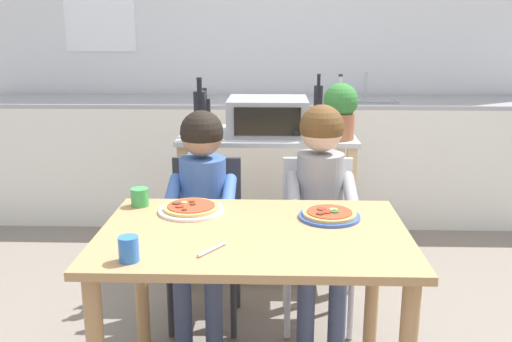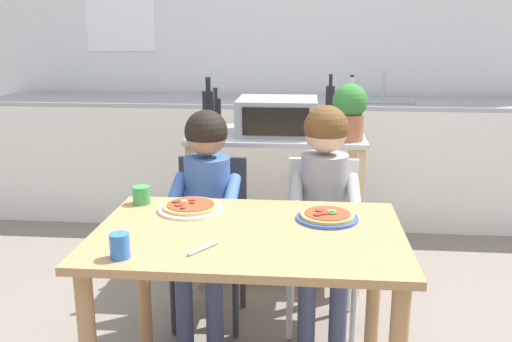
% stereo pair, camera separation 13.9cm
% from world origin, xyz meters
% --- Properties ---
extents(ground_plane, '(10.42, 10.42, 0.00)m').
position_xyz_m(ground_plane, '(0.00, 1.04, 0.00)').
color(ground_plane, slate).
extents(back_wall_tiled, '(4.91, 0.14, 2.70)m').
position_xyz_m(back_wall_tiled, '(-0.00, 2.67, 1.35)').
color(back_wall_tiled, silver).
rests_on(back_wall_tiled, ground).
extents(kitchen_counter, '(4.42, 0.60, 1.11)m').
position_xyz_m(kitchen_counter, '(0.00, 2.26, 0.46)').
color(kitchen_counter, silver).
rests_on(kitchen_counter, ground).
extents(kitchen_island_cart, '(0.98, 0.58, 0.86)m').
position_xyz_m(kitchen_island_cart, '(0.04, 1.21, 0.57)').
color(kitchen_island_cart, '#B7BABF').
rests_on(kitchen_island_cart, ground).
extents(toaster_oven, '(0.44, 0.39, 0.20)m').
position_xyz_m(toaster_oven, '(0.04, 1.19, 0.96)').
color(toaster_oven, '#999BA0').
rests_on(toaster_oven, kitchen_island_cart).
extents(bottle_tall_green_wine, '(0.05, 0.05, 0.29)m').
position_xyz_m(bottle_tall_green_wine, '(-0.33, 1.12, 0.98)').
color(bottle_tall_green_wine, olive).
rests_on(bottle_tall_green_wine, kitchen_island_cart).
extents(bottle_dark_olive_oil, '(0.06, 0.06, 0.25)m').
position_xyz_m(bottle_dark_olive_oil, '(-0.32, 1.27, 0.96)').
color(bottle_dark_olive_oil, black).
rests_on(bottle_dark_olive_oil, kitchen_island_cart).
extents(bottle_squat_spirits, '(0.05, 0.05, 0.32)m').
position_xyz_m(bottle_squat_spirits, '(0.46, 1.32, 0.99)').
color(bottle_squat_spirits, '#ADB7B2').
rests_on(bottle_squat_spirits, kitchen_island_cart).
extents(bottle_slim_sauce, '(0.05, 0.05, 0.32)m').
position_xyz_m(bottle_slim_sauce, '(0.34, 1.42, 0.99)').
color(bottle_slim_sauce, black).
rests_on(bottle_slim_sauce, kitchen_island_cart).
extents(bottle_clear_vinegar, '(0.07, 0.07, 0.33)m').
position_xyz_m(bottle_clear_vinegar, '(-0.32, 1.01, 1.00)').
color(bottle_clear_vinegar, black).
rests_on(bottle_clear_vinegar, kitchen_island_cart).
extents(potted_herb_plant, '(0.18, 0.18, 0.30)m').
position_xyz_m(potted_herb_plant, '(0.43, 1.04, 1.02)').
color(potted_herb_plant, '#9E5B3D').
rests_on(potted_herb_plant, kitchen_island_cart).
extents(dining_table, '(1.14, 0.76, 0.72)m').
position_xyz_m(dining_table, '(0.00, 0.00, 0.61)').
color(dining_table, '#AD7F51').
rests_on(dining_table, ground).
extents(dining_chair_left, '(0.36, 0.36, 0.81)m').
position_xyz_m(dining_chair_left, '(-0.26, 0.66, 0.48)').
color(dining_chair_left, '#333338').
rests_on(dining_chair_left, ground).
extents(dining_chair_right, '(0.36, 0.36, 0.81)m').
position_xyz_m(dining_chair_right, '(0.29, 0.67, 0.48)').
color(dining_chair_right, silver).
rests_on(dining_chair_right, ground).
extents(child_in_blue_striped_shirt, '(0.32, 0.42, 1.06)m').
position_xyz_m(child_in_blue_striped_shirt, '(-0.26, 0.55, 0.69)').
color(child_in_blue_striped_shirt, '#424C6B').
rests_on(child_in_blue_striped_shirt, ground).
extents(child_in_grey_shirt, '(0.32, 0.42, 1.09)m').
position_xyz_m(child_in_grey_shirt, '(0.29, 0.56, 0.71)').
color(child_in_grey_shirt, '#424C6B').
rests_on(child_in_grey_shirt, ground).
extents(pizza_plate_white, '(0.27, 0.27, 0.03)m').
position_xyz_m(pizza_plate_white, '(-0.26, 0.21, 0.74)').
color(pizza_plate_white, white).
rests_on(pizza_plate_white, dining_table).
extents(pizza_plate_blue_rimmed, '(0.24, 0.24, 0.03)m').
position_xyz_m(pizza_plate_blue_rimmed, '(0.29, 0.15, 0.74)').
color(pizza_plate_blue_rimmed, '#3356B7').
rests_on(pizza_plate_blue_rimmed, dining_table).
extents(drinking_cup_green, '(0.07, 0.07, 0.08)m').
position_xyz_m(drinking_cup_green, '(-0.49, 0.28, 0.76)').
color(drinking_cup_green, green).
rests_on(drinking_cup_green, dining_table).
extents(drinking_cup_blue, '(0.07, 0.07, 0.08)m').
position_xyz_m(drinking_cup_blue, '(-0.39, -0.29, 0.76)').
color(drinking_cup_blue, blue).
rests_on(drinking_cup_blue, dining_table).
extents(serving_spoon, '(0.09, 0.12, 0.01)m').
position_xyz_m(serving_spoon, '(-0.13, -0.20, 0.73)').
color(serving_spoon, '#B7BABF').
rests_on(serving_spoon, dining_table).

